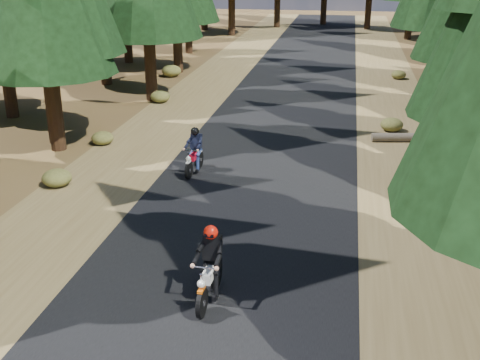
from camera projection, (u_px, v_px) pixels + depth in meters
name	position (u px, v px, depth m)	size (l,w,h in m)	color
ground	(229.00, 246.00, 14.13)	(120.00, 120.00, 0.00)	#49311A
road	(260.00, 173.00, 18.73)	(6.00, 100.00, 0.01)	black
shoulder_l	(119.00, 165.00, 19.48)	(3.20, 100.00, 0.01)	brown
shoulder_r	(412.00, 183.00, 17.98)	(3.20, 100.00, 0.01)	brown
log_near	(453.00, 137.00, 21.78)	(0.32, 0.32, 5.87)	#4C4233
understory_shrubs	(295.00, 142.00, 20.91)	(15.43, 30.85, 0.64)	#474C1E
rider_lead	(209.00, 277.00, 11.74)	(0.60, 1.77, 1.56)	silver
rider_follow	(194.00, 159.00, 18.57)	(0.62, 1.65, 1.44)	#A30A1D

